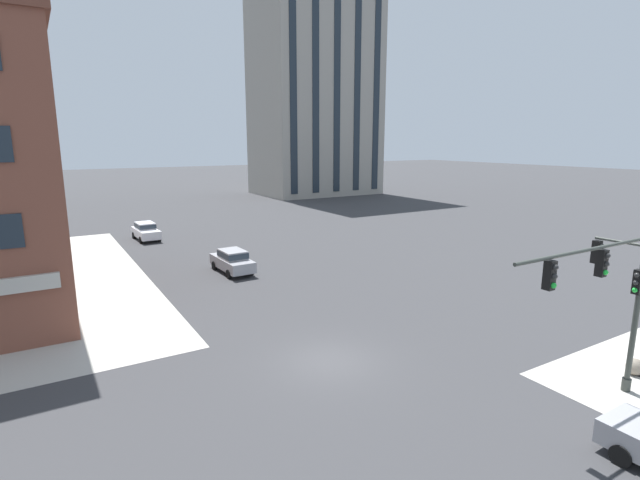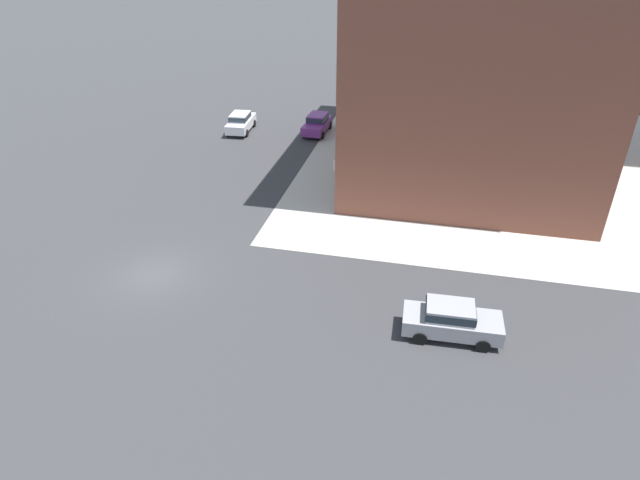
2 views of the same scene
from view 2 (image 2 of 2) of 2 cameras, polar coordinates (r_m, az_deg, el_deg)
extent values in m
plane|color=#38383A|center=(30.35, -17.05, -3.50)|extent=(320.00, 320.00, 0.00)
cube|color=#B7B2A8|center=(44.92, 19.78, 7.38)|extent=(32.00, 32.00, 0.02)
cube|color=silver|center=(50.16, -8.34, 12.05)|extent=(4.53, 2.13, 0.76)
cube|color=silver|center=(49.82, -8.44, 12.74)|extent=(2.23, 1.67, 0.60)
cube|color=#232D38|center=(49.82, -8.44, 12.74)|extent=(2.32, 1.71, 0.40)
cylinder|color=black|center=(51.75, -8.81, 12.14)|extent=(0.66, 0.27, 0.64)
cylinder|color=black|center=(51.31, -6.98, 12.12)|extent=(0.66, 0.27, 0.64)
cylinder|color=black|center=(49.29, -9.68, 11.14)|extent=(0.66, 0.27, 0.64)
cylinder|color=black|center=(48.82, -7.77, 11.10)|extent=(0.66, 0.27, 0.64)
cube|color=#7A3389|center=(49.18, -0.31, 11.99)|extent=(4.47, 1.95, 0.76)
cube|color=#7A3389|center=(49.11, -0.26, 12.80)|extent=(2.17, 1.59, 0.60)
cube|color=#232D38|center=(49.11, -0.26, 12.80)|extent=(2.26, 1.62, 0.40)
cylinder|color=black|center=(47.85, 0.23, 10.98)|extent=(0.65, 0.25, 0.64)
cylinder|color=black|center=(48.29, -1.73, 11.15)|extent=(0.65, 0.25, 0.64)
cylinder|color=black|center=(50.35, 1.06, 11.97)|extent=(0.65, 0.25, 0.64)
cylinder|color=black|center=(50.77, -0.81, 12.13)|extent=(0.65, 0.25, 0.64)
cube|color=#99999E|center=(25.34, 13.74, -8.52)|extent=(1.93, 4.46, 0.76)
cube|color=#99999E|center=(24.91, 13.58, -7.27)|extent=(1.58, 2.17, 0.60)
cube|color=#232D38|center=(24.91, 13.58, -7.27)|extent=(1.61, 2.26, 0.40)
cylinder|color=black|center=(26.38, 16.57, -8.27)|extent=(0.24, 0.65, 0.64)
cylinder|color=black|center=(25.09, 16.82, -10.62)|extent=(0.24, 0.65, 0.64)
cylinder|color=black|center=(26.14, 10.60, -7.78)|extent=(0.24, 0.65, 0.64)
cylinder|color=black|center=(24.84, 10.50, -10.13)|extent=(0.24, 0.65, 0.64)
cube|color=brown|center=(42.94, 16.03, 17.35)|extent=(23.03, 16.04, 14.69)
cube|color=#B7B2A8|center=(44.39, 4.48, 13.13)|extent=(21.88, 0.24, 0.70)
cube|color=#1E2833|center=(52.63, 6.34, 18.48)|extent=(1.10, 0.08, 1.50)
cube|color=#1E2833|center=(48.17, 5.60, 17.40)|extent=(1.10, 0.08, 1.50)
cube|color=#1E2833|center=(43.73, 4.72, 16.10)|extent=(1.10, 0.08, 1.50)
cube|color=#1E2833|center=(39.34, 3.66, 14.51)|extent=(1.10, 0.08, 1.50)
cube|color=#1E2833|center=(34.99, 2.35, 12.51)|extent=(1.10, 0.08, 1.50)
cube|color=#1E2833|center=(52.01, 6.58, 22.43)|extent=(1.10, 0.08, 1.50)
cube|color=#1E2833|center=(47.48, 5.83, 21.72)|extent=(1.10, 0.08, 1.50)
cube|color=#1E2833|center=(42.98, 4.94, 20.85)|extent=(1.10, 0.08, 1.50)
cube|color=#1E2833|center=(38.49, 3.84, 19.77)|extent=(1.10, 0.08, 1.50)
cube|color=#1E2833|center=(34.04, 2.48, 18.40)|extent=(1.10, 0.08, 1.50)
camera|label=1|loc=(44.25, -31.91, 17.15)|focal=26.77mm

